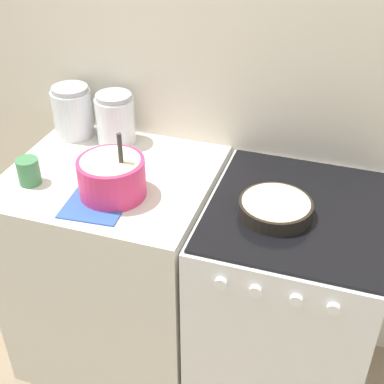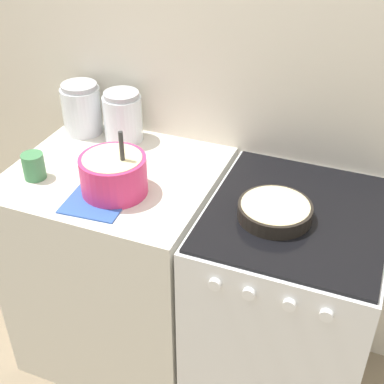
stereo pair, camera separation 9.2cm
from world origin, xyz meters
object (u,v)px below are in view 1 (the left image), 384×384
baking_pan (275,208)px  storage_jar_middle (116,122)px  mixing_bowl (112,175)px  storage_jar_left (73,115)px  tin_can (29,171)px  stove (284,306)px

baking_pan → storage_jar_middle: 0.78m
mixing_bowl → baking_pan: size_ratio=1.01×
baking_pan → storage_jar_left: size_ratio=1.15×
storage_jar_left → storage_jar_middle: bearing=-0.0°
mixing_bowl → baking_pan: 0.57m
storage_jar_left → tin_can: 0.39m
storage_jar_left → tin_can: (0.03, -0.39, -0.04)m
baking_pan → storage_jar_middle: size_ratio=1.18×
storage_jar_left → tin_can: bearing=-86.1°
baking_pan → tin_can: size_ratio=2.51×
tin_can → storage_jar_middle: bearing=66.8°
mixing_bowl → tin_can: mixing_bowl is taller
storage_jar_middle → stove: bearing=-17.2°
baking_pan → tin_can: tin_can is taller
stove → mixing_bowl: 0.84m
stove → storage_jar_middle: (-0.78, 0.24, 0.56)m
mixing_bowl → tin_can: size_ratio=2.53×
mixing_bowl → storage_jar_left: size_ratio=1.16×
baking_pan → storage_jar_middle: storage_jar_middle is taller
stove → storage_jar_left: size_ratio=4.37×
tin_can → stove: bearing=8.7°
stove → storage_jar_middle: size_ratio=4.49×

